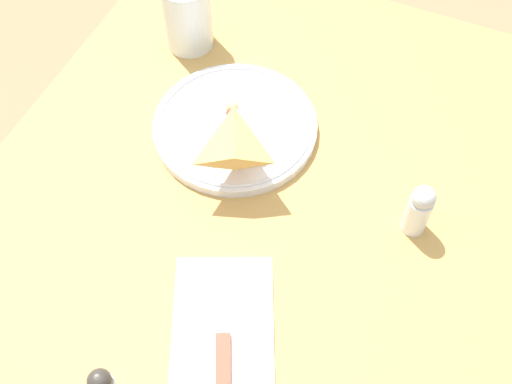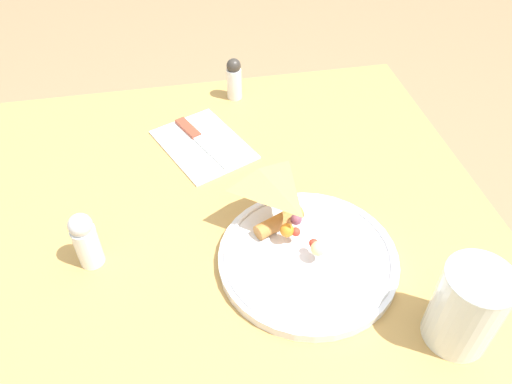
% 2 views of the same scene
% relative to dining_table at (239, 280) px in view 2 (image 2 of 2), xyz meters
% --- Properties ---
extents(dining_table, '(0.94, 0.86, 0.71)m').
position_rel_dining_table_xyz_m(dining_table, '(0.00, 0.00, 0.00)').
color(dining_table, tan).
rests_on(dining_table, ground_plane).
extents(plate_pizza, '(0.27, 0.27, 0.05)m').
position_rel_dining_table_xyz_m(plate_pizza, '(0.06, 0.09, 0.12)').
color(plate_pizza, white).
rests_on(plate_pizza, dining_table).
extents(milk_glass, '(0.09, 0.09, 0.13)m').
position_rel_dining_table_xyz_m(milk_glass, '(0.22, 0.26, 0.16)').
color(milk_glass, white).
rests_on(milk_glass, dining_table).
extents(napkin_folded, '(0.23, 0.20, 0.00)m').
position_rel_dining_table_xyz_m(napkin_folded, '(-0.25, -0.03, 0.11)').
color(napkin_folded, white).
rests_on(napkin_folded, dining_table).
extents(butter_knife, '(0.17, 0.10, 0.01)m').
position_rel_dining_table_xyz_m(butter_knife, '(-0.25, -0.03, 0.11)').
color(butter_knife, '#99422D').
rests_on(butter_knife, napkin_folded).
extents(salt_shaker, '(0.04, 0.04, 0.10)m').
position_rel_dining_table_xyz_m(salt_shaker, '(0.00, -0.22, 0.16)').
color(salt_shaker, white).
rests_on(salt_shaker, dining_table).
extents(pepper_shaker, '(0.03, 0.03, 0.09)m').
position_rel_dining_table_xyz_m(pepper_shaker, '(-0.40, 0.06, 0.15)').
color(pepper_shaker, silver).
rests_on(pepper_shaker, dining_table).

